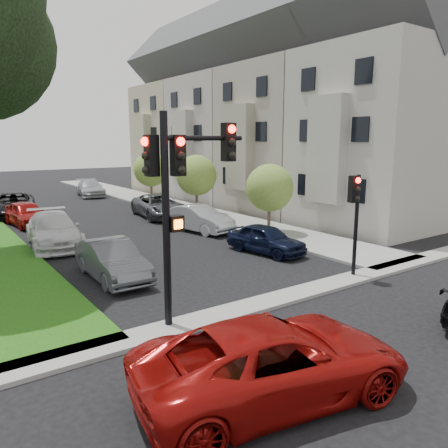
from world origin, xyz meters
TOP-DOWN VIEW (x-y plane):
  - ground at (0.00, 0.00)m, footprint 140.00×140.00m
  - sidewalk_right at (6.75, 24.00)m, footprint 3.50×44.00m
  - sidewalk_cross at (0.00, 2.00)m, footprint 60.00×1.00m
  - house_a at (12.45, 8.00)m, footprint 7.70×7.55m
  - house_b at (12.45, 15.50)m, footprint 7.70×7.55m
  - house_c at (12.45, 23.00)m, footprint 7.70×7.55m
  - house_d at (12.45, 30.50)m, footprint 7.70×7.55m
  - small_tree_a at (6.20, 9.64)m, footprint 2.51×2.51m
  - small_tree_b at (6.20, 16.97)m, footprint 2.69×2.69m
  - small_tree_c at (6.20, 23.81)m, footprint 2.69×2.69m
  - traffic_signal_main at (-3.35, 2.24)m, footprint 2.78×0.72m
  - traffic_signal_secondary at (3.74, 2.19)m, footprint 0.51×0.41m
  - car_cross_near at (-3.62, -1.82)m, footprint 5.95×3.56m
  - car_parked_0 at (3.52, 6.74)m, footprint 2.14×4.02m
  - car_parked_1 at (3.55, 12.48)m, footprint 2.38×4.61m
  - car_parked_2 at (3.86, 17.85)m, footprint 3.19×5.68m
  - car_parked_4 at (3.72, 31.17)m, footprint 2.83×5.27m
  - car_parked_5 at (-3.47, 7.14)m, footprint 1.57×4.34m
  - car_parked_6 at (-3.88, 13.57)m, footprint 2.85×5.65m
  - car_parked_7 at (-3.88, 19.72)m, footprint 2.14×4.40m
  - car_parked_8 at (-3.89, 23.63)m, footprint 3.63×6.01m

SIDE VIEW (x-z plane):
  - ground at x=0.00m, z-range 0.00..0.00m
  - sidewalk_right at x=6.75m, z-range 0.00..0.12m
  - sidewalk_cross at x=0.00m, z-range 0.00..0.12m
  - car_parked_0 at x=3.52m, z-range 0.00..1.30m
  - car_parked_5 at x=-3.47m, z-range 0.00..1.42m
  - car_parked_7 at x=-3.88m, z-range 0.00..1.45m
  - car_parked_1 at x=3.55m, z-range 0.00..1.45m
  - car_parked_4 at x=3.72m, z-range 0.00..1.45m
  - car_parked_2 at x=3.86m, z-range 0.00..1.50m
  - car_cross_near at x=-3.62m, z-range 0.00..1.55m
  - car_parked_8 at x=-3.89m, z-range 0.00..1.56m
  - car_parked_6 at x=-3.88m, z-range 0.00..1.57m
  - small_tree_a at x=6.20m, z-range 0.62..4.39m
  - traffic_signal_secondary at x=3.74m, z-range 0.75..4.54m
  - small_tree_c at x=6.20m, z-range 0.67..4.70m
  - small_tree_b at x=6.20m, z-range 0.67..4.70m
  - traffic_signal_main at x=-3.35m, z-range 1.08..6.79m
  - house_a at x=12.45m, z-range -1.05..14.92m
  - house_b at x=12.45m, z-range -1.05..14.92m
  - house_c at x=12.45m, z-range -1.05..14.92m
  - house_d at x=12.45m, z-range -1.05..14.92m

